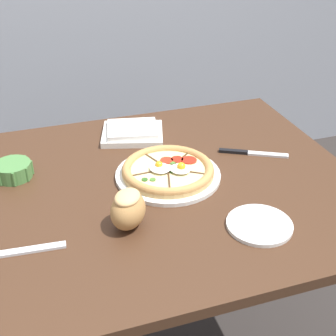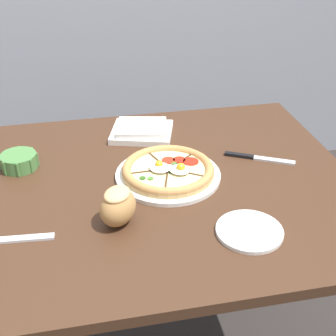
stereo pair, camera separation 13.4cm
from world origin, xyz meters
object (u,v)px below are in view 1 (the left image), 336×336
at_px(knife_spare, 252,153).
at_px(dining_table, 157,215).
at_px(napkin_folded, 132,132).
at_px(pizza, 168,171).
at_px(knife_main, 7,253).
at_px(side_saucer, 259,225).
at_px(bread_piece_near, 128,209).
at_px(ramekin_bowl, 13,170).

bearing_deg(knife_spare, dining_table, -141.18).
bearing_deg(knife_spare, napkin_folded, 171.58).
distance_m(dining_table, pizza, 0.14).
relative_size(knife_main, knife_spare, 1.30).
height_order(napkin_folded, side_saucer, napkin_folded).
bearing_deg(bread_piece_near, dining_table, 53.04).
height_order(pizza, bread_piece_near, bread_piece_near).
distance_m(knife_main, knife_spare, 0.79).
height_order(knife_main, knife_spare, same).
relative_size(pizza, bread_piece_near, 2.22).
xyz_separation_m(pizza, side_saucer, (0.14, -0.29, -0.01)).
bearing_deg(knife_spare, side_saucer, -86.89).
bearing_deg(bread_piece_near, pizza, 48.62).
relative_size(ramekin_bowl, knife_main, 0.44).
distance_m(ramekin_bowl, knife_main, 0.34).
relative_size(dining_table, side_saucer, 6.98).
distance_m(pizza, knife_spare, 0.30).
bearing_deg(dining_table, knife_main, -156.46).
bearing_deg(pizza, side_saucer, -63.85).
xyz_separation_m(ramekin_bowl, side_saucer, (0.57, -0.43, -0.02)).
bearing_deg(bread_piece_near, napkin_folded, 74.42).
relative_size(pizza, side_saucer, 1.85).
xyz_separation_m(bread_piece_near, side_saucer, (0.31, -0.10, -0.05)).
bearing_deg(side_saucer, ramekin_bowl, 142.87).
distance_m(dining_table, knife_spare, 0.36).
relative_size(knife_spare, side_saucer, 1.22).
distance_m(pizza, ramekin_bowl, 0.45).
xyz_separation_m(napkin_folded, knife_main, (-0.42, -0.48, -0.01)).
height_order(dining_table, pizza, pizza).
relative_size(napkin_folded, knife_spare, 1.19).
relative_size(dining_table, bread_piece_near, 8.38).
xyz_separation_m(dining_table, pizza, (0.04, 0.02, 0.13)).
relative_size(ramekin_bowl, bread_piece_near, 0.83).
xyz_separation_m(ramekin_bowl, bread_piece_near, (0.26, -0.32, 0.03)).
bearing_deg(knife_main, dining_table, 27.96).
height_order(pizza, ramekin_bowl, pizza).
bearing_deg(knife_main, pizza, 28.48).
bearing_deg(dining_table, bread_piece_near, -126.96).
bearing_deg(ramekin_bowl, knife_main, -95.07).
bearing_deg(napkin_folded, knife_main, -131.03).
bearing_deg(knife_spare, knife_main, -134.26).
bearing_deg(knife_spare, bread_piece_near, -125.84).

